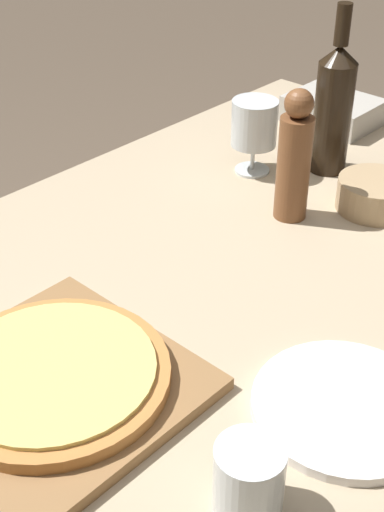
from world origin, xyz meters
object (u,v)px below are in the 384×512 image
object	(u,v)px
pepper_mill	(294,159)
wine_glass	(254,125)
pizza	(53,374)
small_bowl	(375,195)
wine_bottle	(333,107)

from	to	relation	value
pepper_mill	wine_glass	xyz separation A→B (m)	(-0.16, 0.09, -0.01)
pizza	pepper_mill	bearing A→B (deg)	94.50
wine_glass	small_bowl	distance (m)	0.27
pizza	small_bowl	bearing A→B (deg)	85.58
pizza	pepper_mill	distance (m)	0.57
pizza	wine_glass	bearing A→B (deg)	107.29
wine_glass	pepper_mill	bearing A→B (deg)	-29.76
wine_bottle	wine_glass	world-z (taller)	wine_bottle
pepper_mill	wine_glass	distance (m)	0.18
pepper_mill	wine_bottle	bearing A→B (deg)	105.43
wine_bottle	pepper_mill	xyz separation A→B (m)	(0.05, -0.20, -0.02)
wine_bottle	pizza	bearing A→B (deg)	-82.57
pizza	wine_glass	xyz separation A→B (m)	(-0.20, 0.65, 0.07)
pizza	small_bowl	size ratio (longest dim) A/B	2.14
pepper_mill	small_bowl	xyz separation A→B (m)	(0.10, 0.12, -0.08)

